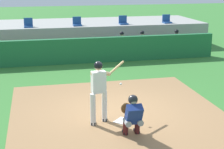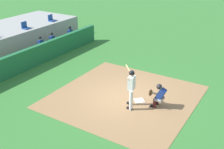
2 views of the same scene
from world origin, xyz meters
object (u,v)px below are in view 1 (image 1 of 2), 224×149
object	(u,v)px
catcher_crouched	(132,114)
dugout_player_2	(177,42)
dugout_player_1	(143,43)
stadium_seat_4	(167,21)
stadium_seat_1	(28,25)
batter_at_plate	(99,88)
home_plate	(124,121)
stadium_seat_3	(123,22)
dugout_player_0	(122,44)
stadium_seat_2	(77,23)

from	to	relation	value
catcher_crouched	dugout_player_2	size ratio (longest dim) A/B	1.25
dugout_player_1	dugout_player_2	bearing A→B (deg)	0.00
catcher_crouched	stadium_seat_4	distance (m)	12.29
stadium_seat_1	stadium_seat_4	distance (m)	7.80
batter_at_plate	catcher_crouched	distance (m)	1.29
stadium_seat_1	stadium_seat_4	xyz separation A→B (m)	(7.80, 0.00, 0.00)
batter_at_plate	stadium_seat_4	size ratio (longest dim) A/B	3.76
dugout_player_2	stadium_seat_1	size ratio (longest dim) A/B	2.71
home_plate	batter_at_plate	bearing A→B (deg)	171.80
stadium_seat_3	home_plate	bearing A→B (deg)	-104.33
dugout_player_0	stadium_seat_2	xyz separation A→B (m)	(-2.04, 2.03, 0.86)
dugout_player_0	stadium_seat_3	xyz separation A→B (m)	(0.56, 2.03, 0.86)
stadium_seat_1	stadium_seat_2	xyz separation A→B (m)	(2.60, 0.00, 0.00)
dugout_player_1	stadium_seat_4	distance (m)	3.03
home_plate	stadium_seat_1	size ratio (longest dim) A/B	0.92
stadium_seat_2	stadium_seat_1	bearing A→B (deg)	180.00
dugout_player_1	dugout_player_2	size ratio (longest dim) A/B	1.00
batter_at_plate	stadium_seat_1	bearing A→B (deg)	100.81
batter_at_plate	catcher_crouched	size ratio (longest dim) A/B	1.11
dugout_player_0	stadium_seat_4	bearing A→B (deg)	32.76
home_plate	stadium_seat_2	distance (m)	10.29
stadium_seat_3	stadium_seat_4	world-z (taller)	same
stadium_seat_3	dugout_player_1	bearing A→B (deg)	-75.67
dugout_player_0	dugout_player_1	bearing A→B (deg)	0.00
batter_at_plate	stadium_seat_4	bearing A→B (deg)	59.77
home_plate	dugout_player_0	bearing A→B (deg)	75.95
catcher_crouched	dugout_player_2	xyz separation A→B (m)	(5.03, 9.06, 0.06)
dugout_player_0	stadium_seat_1	distance (m)	5.14
stadium_seat_2	stadium_seat_3	size ratio (longest dim) A/B	1.00
dugout_player_0	stadium_seat_4	distance (m)	3.86
batter_at_plate	stadium_seat_2	size ratio (longest dim) A/B	3.76
stadium_seat_4	dugout_player_1	bearing A→B (deg)	-135.63
home_plate	stadium_seat_3	distance (m)	10.61
stadium_seat_2	stadium_seat_3	distance (m)	2.60
stadium_seat_3	stadium_seat_4	distance (m)	2.60
home_plate	catcher_crouched	distance (m)	1.09
dugout_player_1	batter_at_plate	bearing A→B (deg)	-115.25
dugout_player_1	stadium_seat_2	world-z (taller)	stadium_seat_2
home_plate	stadium_seat_4	distance (m)	11.53
dugout_player_2	stadium_seat_4	world-z (taller)	stadium_seat_4
stadium_seat_1	batter_at_plate	bearing A→B (deg)	-79.19
batter_at_plate	catcher_crouched	world-z (taller)	batter_at_plate
home_plate	stadium_seat_2	size ratio (longest dim) A/B	0.92
dugout_player_1	catcher_crouched	bearing A→B (deg)	-109.05
dugout_player_2	stadium_seat_3	xyz separation A→B (m)	(-2.43, 2.03, 0.86)
dugout_player_0	dugout_player_1	xyz separation A→B (m)	(1.08, 0.00, 0.00)
batter_at_plate	stadium_seat_2	xyz separation A→B (m)	(0.68, 10.08, 0.50)
dugout_player_0	catcher_crouched	bearing A→B (deg)	-102.72
home_plate	stadium_seat_1	xyz separation A→B (m)	(-2.60, 10.18, 1.51)
dugout_player_1	stadium_seat_1	distance (m)	6.13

